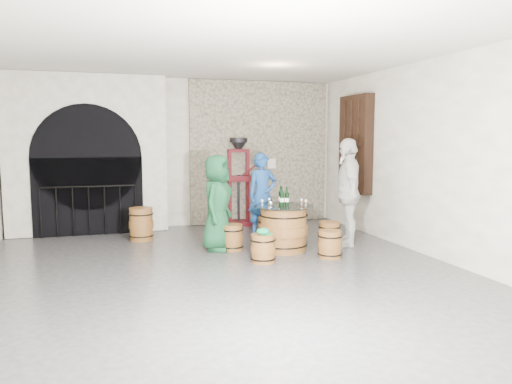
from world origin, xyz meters
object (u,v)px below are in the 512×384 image
object	(u,v)px
corking_press	(239,175)
person_blue	(263,195)
barrel_stool_left	(232,237)
person_white	(348,192)
wine_bottle_left	(282,198)
person_green	(217,203)
wine_bottle_center	(287,198)
barrel_stool_near_left	(263,249)
wine_bottle_right	(281,197)
side_barrel	(141,224)
barrel_stool_near_right	(330,244)
barrel_stool_right	(329,234)
barrel_table	(283,228)
barrel_stool_far	(268,228)

from	to	relation	value
corking_press	person_blue	bearing A→B (deg)	-84.81
barrel_stool_left	person_white	distance (m)	2.22
person_blue	wine_bottle_left	xyz separation A→B (m)	(-0.06, -1.26, 0.09)
person_green	wine_bottle_center	world-z (taller)	person_green
barrel_stool_left	barrel_stool_near_left	distance (m)	0.99
person_green	wine_bottle_right	bearing A→B (deg)	-68.75
corking_press	person_white	bearing A→B (deg)	-61.81
person_white	side_barrel	distance (m)	3.90
person_blue	side_barrel	bearing A→B (deg)	165.70
wine_bottle_left	wine_bottle_right	size ratio (longest dim) A/B	1.00
barrel_stool_near_right	side_barrel	xyz separation A→B (m)	(-2.83, 2.27, 0.09)
person_blue	side_barrel	xyz separation A→B (m)	(-2.30, 0.34, -0.51)
barrel_stool_left	person_blue	xyz separation A→B (m)	(0.86, 0.94, 0.60)
barrel_stool_near_right	barrel_stool_right	bearing A→B (deg)	65.32
barrel_stool_near_left	wine_bottle_right	world-z (taller)	wine_bottle_right
barrel_table	barrel_stool_far	distance (m)	0.90
barrel_stool_near_left	wine_bottle_left	bearing A→B (deg)	49.67
barrel_stool_far	person_green	world-z (taller)	person_green
barrel_stool_left	barrel_stool_right	world-z (taller)	same
barrel_stool_near_right	person_blue	xyz separation A→B (m)	(-0.53, 1.93, 0.60)
barrel_stool_left	barrel_stool_near_right	distance (m)	1.70
barrel_stool_right	person_green	xyz separation A→B (m)	(-1.97, 0.33, 0.60)
person_blue	corking_press	xyz separation A→B (m)	(-0.12, 1.35, 0.30)
barrel_stool_right	side_barrel	world-z (taller)	side_barrel
barrel_stool_near_right	side_barrel	distance (m)	3.63
person_green	barrel_stool_near_right	bearing A→B (deg)	-91.56
person_green	side_barrel	world-z (taller)	person_green
barrel_table	barrel_stool_far	world-z (taller)	barrel_table
barrel_stool_left	barrel_stool_near_left	xyz separation A→B (m)	(0.26, -0.96, 0.00)
barrel_table	person_blue	bearing A→B (deg)	89.23
barrel_stool_near_right	corking_press	xyz separation A→B (m)	(-0.65, 3.28, 0.90)
barrel_table	person_white	bearing A→B (deg)	2.70
barrel_stool_near_right	side_barrel	world-z (taller)	side_barrel
barrel_stool_near_left	person_white	xyz separation A→B (m)	(1.83, 0.73, 0.74)
person_green	wine_bottle_right	xyz separation A→B (m)	(1.09, -0.20, 0.09)
barrel_table	barrel_stool_far	size ratio (longest dim) A/B	2.27
barrel_stool_near_left	person_white	distance (m)	2.10
barrel_stool_far	barrel_stool_right	xyz separation A→B (m)	(0.88, -0.85, 0.00)
barrel_stool_near_right	wine_bottle_center	bearing A→B (deg)	127.19
barrel_stool_far	person_green	xyz separation A→B (m)	(-1.09, -0.52, 0.60)
wine_bottle_left	barrel_stool_right	bearing A→B (deg)	4.43
barrel_stool_near_right	wine_bottle_right	xyz separation A→B (m)	(-0.54, 0.87, 0.69)
barrel_table	wine_bottle_right	xyz separation A→B (m)	(0.01, 0.17, 0.53)
barrel_stool_far	side_barrel	xyz separation A→B (m)	(-2.30, 0.68, 0.09)
barrel_stool_right	person_white	xyz separation A→B (m)	(0.36, 0.02, 0.74)
barrel_table	barrel_stool_right	bearing A→B (deg)	2.70
barrel_table	person_green	xyz separation A→B (m)	(-1.08, 0.37, 0.44)
barrel_stool_far	barrel_table	bearing A→B (deg)	-90.77
barrel_stool_left	wine_bottle_left	bearing A→B (deg)	-21.77
wine_bottle_left	side_barrel	xyz separation A→B (m)	(-2.25, 1.60, -0.61)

